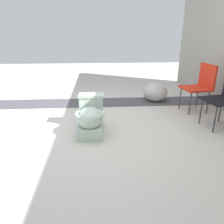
% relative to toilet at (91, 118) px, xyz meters
% --- Properties ---
extents(ground_plane, '(14.00, 14.00, 0.00)m').
position_rel_toilet_xyz_m(ground_plane, '(-0.14, 0.07, -0.22)').
color(ground_plane, beige).
extents(gravel_strip, '(0.56, 8.00, 0.01)m').
position_rel_toilet_xyz_m(gravel_strip, '(-1.36, 0.57, -0.21)').
color(gravel_strip, '#4C4C51').
rests_on(gravel_strip, ground).
extents(toilet, '(0.65, 0.41, 0.52)m').
position_rel_toilet_xyz_m(toilet, '(0.00, 0.00, 0.00)').
color(toilet, '#B2C6B7').
rests_on(toilet, ground).
extents(folding_chair_left, '(0.49, 0.49, 0.83)m').
position_rel_toilet_xyz_m(folding_chair_left, '(-0.77, 1.91, 0.29)').
color(folding_chair_left, red).
rests_on(folding_chair_left, ground).
extents(boulder_near, '(0.64, 0.66, 0.38)m').
position_rel_toilet_xyz_m(boulder_near, '(-1.40, 1.28, -0.03)').
color(boulder_near, '#B7B2AD').
rests_on(boulder_near, ground).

